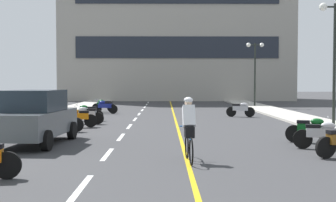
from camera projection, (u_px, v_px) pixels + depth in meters
The scene contains 29 objects.
ground_plane at pixel (171, 121), 23.80m from camera, with size 140.00×140.00×0.00m, color #38383A.
curb_left at pixel (51, 116), 26.74m from camera, with size 2.40×72.00×0.12m, color #B7B2A8.
curb_right at pixel (289, 115), 26.85m from camera, with size 2.40×72.00×0.12m, color #B7B2A8.
lane_dash_1 at pixel (81, 187), 8.80m from camera, with size 0.14×2.20×0.01m, color silver.
lane_dash_2 at pixel (107, 154), 12.80m from camera, with size 0.14×2.20×0.01m, color silver.
lane_dash_3 at pixel (121, 137), 16.79m from camera, with size 0.14×2.20×0.01m, color silver.
lane_dash_4 at pixel (129, 126), 20.79m from camera, with size 0.14×2.20×0.01m, color silver.
lane_dash_5 at pixel (135, 119), 24.79m from camera, with size 0.14×2.20×0.01m, color silver.
lane_dash_6 at pixel (139, 114), 28.78m from camera, with size 0.14×2.20×0.01m, color silver.
lane_dash_7 at pixel (142, 110), 32.78m from camera, with size 0.14×2.20×0.01m, color silver.
lane_dash_8 at pixel (145, 107), 36.78m from camera, with size 0.14×2.20×0.01m, color silver.
lane_dash_9 at pixel (147, 105), 40.77m from camera, with size 0.14×2.20×0.01m, color silver.
lane_dash_10 at pixel (148, 103), 44.77m from camera, with size 0.14×2.20×0.01m, color silver.
lane_dash_11 at pixel (150, 101), 48.76m from camera, with size 0.14×2.20×0.01m, color silver.
centre_line_yellow at pixel (174, 116), 26.80m from camera, with size 0.12×66.00×0.01m, color gold.
office_building at pixel (176, 18), 52.16m from camera, with size 25.92×9.70×19.32m.
street_lamp_mid at pixel (335, 37), 19.99m from camera, with size 1.46×0.36×5.53m.
street_lamp_far at pixel (255, 60), 36.50m from camera, with size 1.46×0.36×5.19m.
parked_car_near at pixel (35, 117), 14.81m from camera, with size 2.15×4.31×1.82m.
motorcycle_4 at pixel (322, 134), 13.73m from camera, with size 1.67×0.70×0.92m.
motorcycle_5 at pixel (311, 129), 15.17m from camera, with size 1.65×0.77×0.92m.
motorcycle_6 at pixel (64, 120), 18.61m from camera, with size 1.68×0.64×0.92m.
motorcycle_7 at pixel (78, 117), 20.29m from camera, with size 1.69×0.62×0.92m.
motorcycle_8 at pixel (87, 115), 21.90m from camera, with size 1.70×0.60×0.92m.
motorcycle_9 at pixel (87, 112), 23.67m from camera, with size 1.70×0.60×0.92m.
motorcycle_10 at pixel (241, 109), 26.43m from camera, with size 1.66×0.74×0.92m.
motorcycle_11 at pixel (105, 106), 29.24m from camera, with size 1.69×0.62×0.92m.
motorcycle_12 at pixel (104, 105), 30.82m from camera, with size 1.69×0.63×0.92m.
cyclist_rider at pixel (189, 128), 11.62m from camera, with size 0.42×1.77×1.71m.
Camera 1 is at (-0.35, -2.73, 2.09)m, focal length 47.45 mm.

